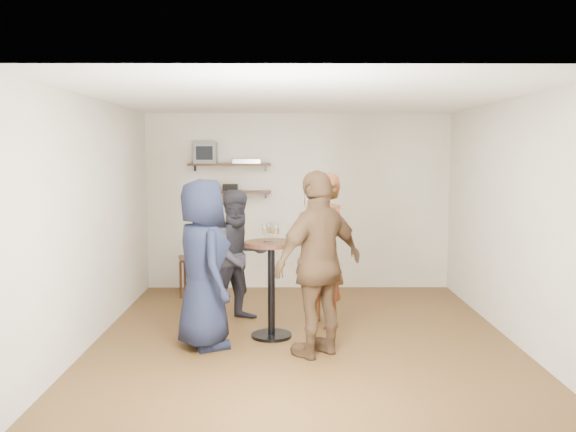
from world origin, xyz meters
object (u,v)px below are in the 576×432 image
object	(u,v)px
crt_monitor	(206,153)
person_navy	(203,264)
side_table	(195,263)
person_dark	(239,256)
person_brown	(319,264)
person_plaid	(325,250)
drinks_table	(271,276)
dvd_deck	(247,161)
radio	(230,187)

from	to	relation	value
crt_monitor	person_navy	size ratio (longest dim) A/B	0.18
side_table	person_dark	world-z (taller)	person_dark
person_brown	person_plaid	bearing A→B (deg)	-135.65
drinks_table	person_brown	distance (m)	0.81
dvd_deck	person_brown	xyz separation A→B (m)	(0.89, -2.94, -0.97)
drinks_table	person_brown	xyz separation A→B (m)	(0.49, -0.60, 0.25)
person_navy	person_brown	size ratio (longest dim) A/B	0.95
radio	person_dark	xyz separation A→B (m)	(0.24, -1.68, -0.72)
side_table	person_brown	size ratio (longest dim) A/B	0.30
dvd_deck	person_plaid	size ratio (longest dim) A/B	0.22
crt_monitor	person_dark	size ratio (longest dim) A/B	0.20
person_navy	person_dark	bearing A→B (deg)	-41.65
crt_monitor	drinks_table	distance (m)	2.88
person_navy	person_plaid	bearing A→B (deg)	-83.55
radio	person_navy	size ratio (longest dim) A/B	0.13
side_table	person_brown	bearing A→B (deg)	-58.10
drinks_table	side_table	bearing A→B (deg)	119.47
side_table	person_navy	size ratio (longest dim) A/B	0.31
drinks_table	person_navy	size ratio (longest dim) A/B	0.60
radio	person_dark	size ratio (longest dim) A/B	0.14
radio	side_table	xyz separation A→B (m)	(-0.47, -0.36, -1.06)
person_plaid	person_navy	distance (m)	1.54
drinks_table	person_navy	xyz separation A→B (m)	(-0.70, -0.32, 0.20)
radio	person_dark	bearing A→B (deg)	-81.87
person_dark	person_navy	xyz separation A→B (m)	(-0.30, -0.98, 0.09)
dvd_deck	radio	bearing A→B (deg)	180.00
person_dark	person_brown	xyz separation A→B (m)	(0.89, -1.26, 0.13)
person_navy	side_table	bearing A→B (deg)	-14.57
dvd_deck	person_navy	xyz separation A→B (m)	(-0.30, -2.67, -1.02)
dvd_deck	person_brown	distance (m)	3.22
drinks_table	person_dark	world-z (taller)	person_dark
radio	person_navy	distance (m)	2.74
crt_monitor	person_plaid	xyz separation A→B (m)	(1.61, -1.87, -1.12)
person_plaid	person_navy	size ratio (longest dim) A/B	1.02
person_navy	person_brown	bearing A→B (deg)	-127.90
radio	person_plaid	size ratio (longest dim) A/B	0.12
radio	drinks_table	xyz separation A→B (m)	(0.65, -2.34, -0.84)
crt_monitor	person_brown	world-z (taller)	crt_monitor
dvd_deck	side_table	distance (m)	1.65
dvd_deck	side_table	size ratio (longest dim) A/B	0.73
drinks_table	person_plaid	size ratio (longest dim) A/B	0.59
radio	person_dark	distance (m)	1.85
person_plaid	person_navy	bearing A→B (deg)	-96.45
radio	person_plaid	distance (m)	2.34
crt_monitor	person_brown	size ratio (longest dim) A/B	0.17
drinks_table	person_dark	size ratio (longest dim) A/B	0.67
crt_monitor	person_dark	xyz separation A→B (m)	(0.59, -1.68, -1.22)
dvd_deck	person_plaid	world-z (taller)	dvd_deck
dvd_deck	person_dark	bearing A→B (deg)	-90.08
radio	crt_monitor	bearing A→B (deg)	180.00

